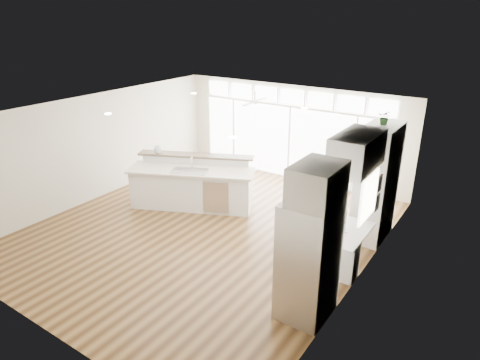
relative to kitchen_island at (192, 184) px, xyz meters
The scene contains 24 objects.
floor 1.41m from the kitchen_island, 35.57° to the right, with size 7.00×8.00×0.02m, color #492E16.
ceiling 2.44m from the kitchen_island, 35.57° to the right, with size 7.00×8.00×0.02m, color white.
wall_back 3.50m from the kitchen_island, 72.42° to the left, with size 7.00×0.04×2.70m, color beige.
wall_front 4.91m from the kitchen_island, 77.70° to the right, with size 7.00×0.04×2.70m, color beige.
wall_left 2.68m from the kitchen_island, 163.33° to the right, with size 0.04×8.00×2.70m, color beige.
wall_right 4.65m from the kitchen_island, ahead, with size 0.04×8.00×2.70m, color beige.
glass_wall 3.39m from the kitchen_island, 72.12° to the left, with size 5.80×0.06×2.08m, color white.
transom_row 3.80m from the kitchen_island, 72.12° to the left, with size 5.90×0.06×0.40m, color white.
desk_window 4.61m from the kitchen_island, ahead, with size 0.04×0.85×0.85m, color white.
ceiling_fan 2.83m from the kitchen_island, 75.50° to the left, with size 1.16×1.16×0.32m, color white.
recessed_lights 2.37m from the kitchen_island, 27.54° to the right, with size 3.40×3.00×0.02m, color white.
oven_cabinet 4.38m from the kitchen_island, 14.17° to the left, with size 0.64×1.20×2.50m, color white.
desk_nook 4.19m from the kitchen_island, ahead, with size 0.72×1.30×0.76m, color white.
upper_cabinets 4.57m from the kitchen_island, ahead, with size 0.64×1.30×0.64m, color white.
refrigerator 4.66m from the kitchen_island, 26.76° to the right, with size 0.76×0.90×2.00m, color silver.
fridge_cabinet 4.99m from the kitchen_island, 26.43° to the right, with size 0.64×0.90×0.60m, color white.
framed_photos 4.56m from the kitchen_island, ahead, with size 0.06×0.22×0.80m, color black.
kitchen_island is the anchor object (origin of this frame).
rug 3.18m from the kitchen_island, ahead, with size 0.90×0.65×0.01m, color #3D2013.
office_chair 3.01m from the kitchen_island, ahead, with size 0.51×0.47×0.98m, color black.
fishbowl 1.26m from the kitchen_island, behind, with size 0.22×0.22×0.22m, color silver.
monitor 4.12m from the kitchen_island, ahead, with size 0.07×0.43×0.36m, color black.
keyboard 3.94m from the kitchen_island, ahead, with size 0.12×0.31×0.02m, color silver.
potted_plant 4.77m from the kitchen_island, 14.17° to the left, with size 0.27×0.30×0.23m, color #2A5725.
Camera 1 is at (5.43, -6.71, 4.65)m, focal length 32.00 mm.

